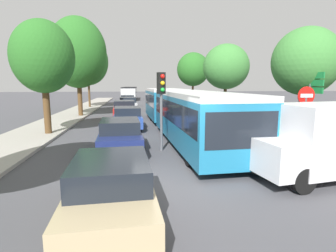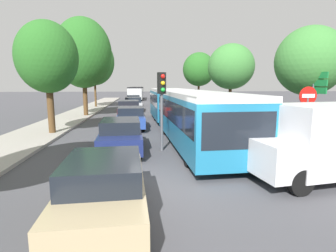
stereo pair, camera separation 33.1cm
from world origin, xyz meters
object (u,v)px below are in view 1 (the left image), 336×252
Objects in this scene: tree_left_far at (78,53)px; tree_right_near at (306,62)px; queued_car_silver at (128,104)px; queued_car_graphite at (127,101)px; direction_sign_post at (310,91)px; queued_car_red at (124,109)px; queued_car_navy at (120,135)px; traffic_light at (161,94)px; no_entry_sign at (305,111)px; white_van at (334,138)px; tree_right_far at (193,70)px; tree_right_mid at (226,68)px; city_bus_rear at (130,92)px; tree_left_mid at (43,57)px; articulated_bus at (179,108)px; queued_car_tan at (112,188)px; queued_car_blue at (127,118)px; tree_left_distant at (88,63)px.

tree_left_far is 17.84m from tree_right_near.
tree_right_near is at bearing -153.28° from queued_car_silver.
queued_car_graphite is 25.72m from direction_sign_post.
queued_car_red is at bearing 175.70° from queued_car_silver.
queued_car_navy is 24.13m from queued_car_graphite.
queued_car_graphite is 1.27× the size of traffic_light.
traffic_light is (1.78, -17.82, 1.73)m from queued_car_silver.
traffic_light reaches higher than queued_car_graphite.
traffic_light is 1.21× the size of no_entry_sign.
direction_sign_post reaches higher than white_van.
queued_car_navy is 0.59× the size of tree_right_far.
traffic_light is at bearing -121.06° from tree_right_mid.
direction_sign_post is at bearing -165.28° from city_bus_rear.
tree_left_far is at bearing -65.71° from white_van.
traffic_light is 0.94× the size of direction_sign_post.
traffic_light is at bearing -108.83° from no_entry_sign.
queued_car_red is at bearing -64.81° from direction_sign_post.
queued_car_graphite is 0.75× the size of tree_right_near.
tree_left_mid is (-4.26, 4.23, 3.65)m from queued_car_navy.
articulated_bus is at bearing -168.15° from queued_car_silver.
tree_left_far is 13.06m from tree_right_mid.
queued_car_graphite is 15.85m from tree_right_mid.
articulated_bus is 2.44× the size of tree_right_far.
queued_car_silver is at bearing -2.19° from queued_car_tan.
city_bus_rear is 27.26m from tree_left_far.
white_van is 20.62m from tree_left_far.
queued_car_tan is 1.12× the size of direction_sign_post.
tree_left_far reaches higher than queued_car_silver.
queued_car_graphite is at bearing 167.56° from traffic_light.
articulated_bus is at bearing 143.61° from traffic_light.
queued_car_graphite is at bearing -164.22° from no_entry_sign.
tree_left_mid reaches higher than queued_car_blue.
traffic_light is 6.99m from direction_sign_post.
queued_car_tan is 10.67m from direction_sign_post.
white_van is at bearing -97.51° from tree_right_mid.
tree_right_mid is at bearing 173.11° from no_entry_sign.
tree_right_far is at bearing -149.38° from city_bus_rear.
tree_left_distant is (-0.69, 9.25, -0.10)m from tree_left_far.
queued_car_navy is 0.65× the size of tree_right_mid.
tree_left_far is at bearing 89.05° from tree_left_mid.
articulated_bus is 4.29× the size of queued_car_tan.
queued_car_red is at bearing 178.51° from tree_right_mid.
queued_car_graphite reaches higher than queued_car_navy.
queued_car_tan is at bearing -116.63° from tree_right_mid.
tree_right_mid is at bearing -37.93° from tree_left_distant.
tree_left_mid is at bearing -90.84° from articulated_bus.
direction_sign_post is at bearing -58.45° from tree_left_distant.
direction_sign_post is at bearing -124.45° from white_van.
tree_left_mid is 1.11× the size of tree_right_near.
direction_sign_post reaches higher than queued_car_graphite.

